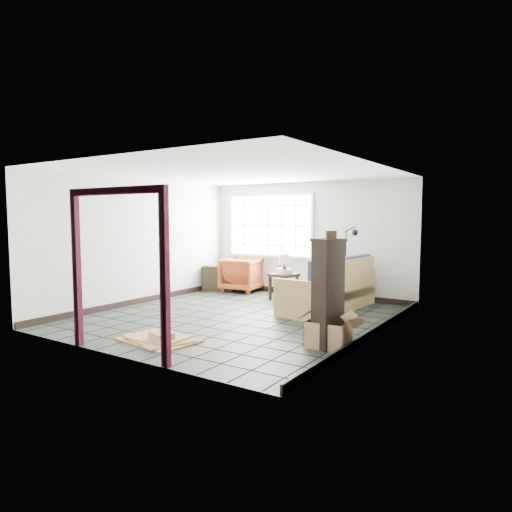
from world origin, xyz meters
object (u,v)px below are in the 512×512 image
Objects in this scene: futon_sofa at (331,291)px; armchair at (242,273)px; side_table at (284,278)px; tall_shelf at (328,293)px.

futon_sofa reaches higher than armchair.
armchair reaches higher than side_table.
futon_sofa is 2.62m from tall_shelf.
futon_sofa is at bearing 154.49° from armchair.
armchair is 0.59× the size of tall_shelf.
armchair is at bearing 157.37° from tall_shelf.
armchair is at bearing 167.68° from futon_sofa.
futon_sofa is at bearing 131.43° from tall_shelf.
tall_shelf is (1.01, -2.39, 0.40)m from futon_sofa.
tall_shelf is at bearing -61.52° from futon_sofa.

